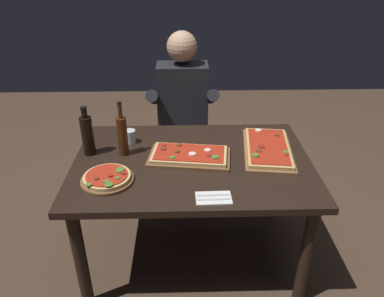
% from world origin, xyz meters
% --- Properties ---
extents(ground_plane, '(6.40, 6.40, 0.00)m').
position_xyz_m(ground_plane, '(0.00, 0.00, 0.00)').
color(ground_plane, '#4C3828').
extents(dining_table, '(1.40, 0.96, 0.74)m').
position_xyz_m(dining_table, '(0.00, 0.00, 0.64)').
color(dining_table, black).
rests_on(dining_table, ground_plane).
extents(pizza_rectangular_front, '(0.51, 0.32, 0.05)m').
position_xyz_m(pizza_rectangular_front, '(-0.02, 0.02, 0.76)').
color(pizza_rectangular_front, brown).
rests_on(pizza_rectangular_front, dining_table).
extents(pizza_rectangular_left, '(0.35, 0.56, 0.05)m').
position_xyz_m(pizza_rectangular_left, '(0.47, 0.09, 0.76)').
color(pizza_rectangular_left, brown).
rests_on(pizza_rectangular_left, dining_table).
extents(pizza_round_far, '(0.28, 0.28, 0.05)m').
position_xyz_m(pizza_round_far, '(-0.46, -0.21, 0.76)').
color(pizza_round_far, brown).
rests_on(pizza_round_far, dining_table).
extents(wine_bottle_dark, '(0.06, 0.06, 0.34)m').
position_xyz_m(wine_bottle_dark, '(-0.41, 0.08, 0.87)').
color(wine_bottle_dark, '#47230F').
rests_on(wine_bottle_dark, dining_table).
extents(oil_bottle_amber, '(0.07, 0.07, 0.31)m').
position_xyz_m(oil_bottle_amber, '(-0.62, 0.09, 0.87)').
color(oil_bottle_amber, black).
rests_on(oil_bottle_amber, dining_table).
extents(tumbler_near_camera, '(0.07, 0.07, 0.09)m').
position_xyz_m(tumbler_near_camera, '(-0.39, 0.23, 0.78)').
color(tumbler_near_camera, silver).
rests_on(tumbler_near_camera, dining_table).
extents(napkin_cutlery_set, '(0.18, 0.11, 0.01)m').
position_xyz_m(napkin_cutlery_set, '(0.10, -0.38, 0.74)').
color(napkin_cutlery_set, white).
rests_on(napkin_cutlery_set, dining_table).
extents(diner_chair, '(0.44, 0.44, 0.87)m').
position_xyz_m(diner_chair, '(-0.05, 0.86, 0.49)').
color(diner_chair, black).
rests_on(diner_chair, ground_plane).
extents(seated_diner, '(0.53, 0.41, 1.33)m').
position_xyz_m(seated_diner, '(-0.05, 0.74, 0.74)').
color(seated_diner, '#23232D').
rests_on(seated_diner, ground_plane).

